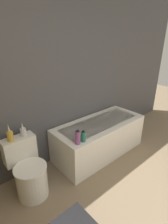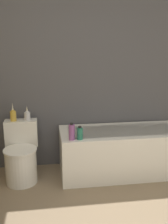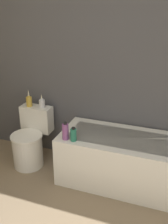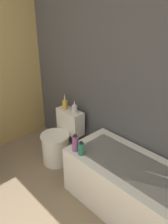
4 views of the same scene
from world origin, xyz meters
TOP-DOWN VIEW (x-y plane):
  - wall_back_tiled at (0.00, 2.41)m, footprint 6.40×0.06m
  - bathtub at (0.72, 2.03)m, footprint 1.57×0.67m
  - toilet at (-0.55, 2.02)m, footprint 0.40×0.56m
  - vase_gold at (-0.64, 2.20)m, footprint 0.08×0.08m
  - vase_silver at (-0.47, 2.23)m, footprint 0.08×0.08m
  - shampoo_bottle_tall at (0.05, 1.78)m, footprint 0.07×0.07m
  - shampoo_bottle_short at (0.14, 1.78)m, footprint 0.07×0.07m

SIDE VIEW (x-z plane):
  - bathtub at x=0.72m, z-range 0.00..0.58m
  - toilet at x=-0.55m, z-range -0.05..0.66m
  - shampoo_bottle_short at x=0.14m, z-range 0.57..0.73m
  - shampoo_bottle_tall at x=0.05m, z-range 0.57..0.77m
  - vase_silver at x=-0.47m, z-range 0.68..0.86m
  - vase_gold at x=-0.64m, z-range 0.67..0.90m
  - wall_back_tiled at x=0.00m, z-range 0.00..2.60m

